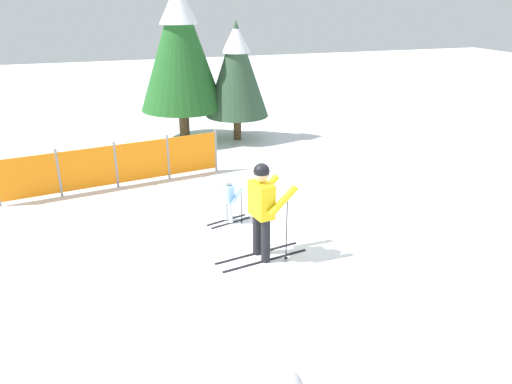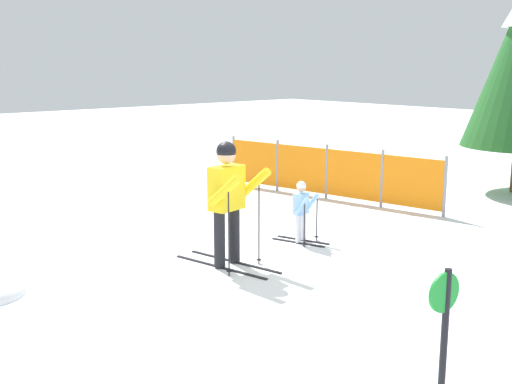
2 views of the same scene
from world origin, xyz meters
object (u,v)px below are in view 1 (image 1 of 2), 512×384
(skier_adult, at_px, (263,203))
(skier_child, at_px, (229,196))
(conifer_far, at_px, (237,68))
(conifer_near, at_px, (180,44))
(safety_fence, at_px, (116,164))

(skier_adult, height_order, skier_child, skier_adult)
(conifer_far, bearing_deg, skier_child, -107.77)
(conifer_far, distance_m, conifer_near, 1.83)
(skier_adult, xyz_separation_m, skier_child, (-0.17, 1.63, -0.49))
(skier_child, bearing_deg, skier_adult, -101.04)
(safety_fence, relative_size, conifer_near, 1.08)
(safety_fence, distance_m, conifer_far, 5.41)
(skier_adult, distance_m, conifer_near, 8.34)
(safety_fence, height_order, conifer_near, conifer_near)
(conifer_near, bearing_deg, conifer_far, -15.32)
(skier_adult, xyz_separation_m, conifer_near, (0.12, 8.11, 1.92))
(skier_adult, height_order, conifer_far, conifer_far)
(safety_fence, bearing_deg, conifer_near, 57.58)
(skier_adult, relative_size, safety_fence, 0.34)
(conifer_far, bearing_deg, safety_fence, -140.85)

